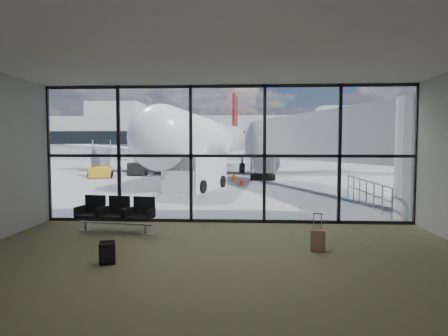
# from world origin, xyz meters

# --- Properties ---
(ground) EXTENTS (220.00, 220.00, 0.00)m
(ground) POSITION_xyz_m (0.00, 40.00, 0.00)
(ground) COLOR slate
(ground) RESTS_ON ground
(lounge_shell) EXTENTS (12.02, 8.01, 4.51)m
(lounge_shell) POSITION_xyz_m (0.00, -4.80, 2.65)
(lounge_shell) COLOR #6B6343
(lounge_shell) RESTS_ON ground
(glass_curtain_wall) EXTENTS (12.10, 0.12, 4.50)m
(glass_curtain_wall) POSITION_xyz_m (0.00, 0.00, 2.25)
(glass_curtain_wall) COLOR white
(glass_curtain_wall) RESTS_ON ground
(jet_bridge) EXTENTS (8.00, 16.50, 4.33)m
(jet_bridge) POSITION_xyz_m (4.90, 7.07, 2.76)
(jet_bridge) COLOR #949699
(jet_bridge) RESTS_ON ground
(apron_railing) EXTENTS (0.06, 5.46, 1.11)m
(apron_railing) POSITION_xyz_m (5.60, 3.50, 0.72)
(apron_railing) COLOR gray
(apron_railing) RESTS_ON ground
(far_terminal) EXTENTS (80.00, 12.20, 11.00)m
(far_terminal) POSITION_xyz_m (-0.59, 61.97, 4.21)
(far_terminal) COLOR #A6A7A2
(far_terminal) RESTS_ON ground
(tree_0) EXTENTS (4.95, 4.95, 7.12)m
(tree_0) POSITION_xyz_m (-45.00, 72.00, 4.63)
(tree_0) COLOR #382619
(tree_0) RESTS_ON ground
(tree_1) EXTENTS (5.61, 5.61, 8.07)m
(tree_1) POSITION_xyz_m (-39.00, 72.00, 5.25)
(tree_1) COLOR #382619
(tree_1) RESTS_ON ground
(tree_2) EXTENTS (6.27, 6.27, 9.03)m
(tree_2) POSITION_xyz_m (-33.00, 72.00, 5.88)
(tree_2) COLOR #382619
(tree_2) RESTS_ON ground
(tree_3) EXTENTS (4.95, 4.95, 7.12)m
(tree_3) POSITION_xyz_m (-27.00, 72.00, 4.63)
(tree_3) COLOR #382619
(tree_3) RESTS_ON ground
(tree_4) EXTENTS (5.61, 5.61, 8.07)m
(tree_4) POSITION_xyz_m (-21.00, 72.00, 5.25)
(tree_4) COLOR #382619
(tree_4) RESTS_ON ground
(tree_5) EXTENTS (6.27, 6.27, 9.03)m
(tree_5) POSITION_xyz_m (-15.00, 72.00, 5.88)
(tree_5) COLOR #382619
(tree_5) RESTS_ON ground
(seating_row) EXTENTS (2.32, 0.99, 1.04)m
(seating_row) POSITION_xyz_m (-3.21, -1.43, 0.57)
(seating_row) COLOR gray
(seating_row) RESTS_ON ground
(backpack) EXTENTS (0.38, 0.37, 0.50)m
(backpack) POSITION_xyz_m (-2.37, -4.48, 0.24)
(backpack) COLOR black
(backpack) RESTS_ON ground
(suitcase) EXTENTS (0.35, 0.27, 0.91)m
(suitcase) POSITION_xyz_m (2.30, -3.26, 0.27)
(suitcase) COLOR #84634A
(suitcase) RESTS_ON ground
(airliner) EXTENTS (31.56, 36.66, 9.45)m
(airliner) POSITION_xyz_m (-2.28, 23.70, 2.88)
(airliner) COLOR silver
(airliner) RESTS_ON ground
(service_van) EXTENTS (3.29, 5.05, 2.02)m
(service_van) POSITION_xyz_m (-2.23, 9.12, 1.04)
(service_van) COLOR silver
(service_van) RESTS_ON ground
(belt_loader) EXTENTS (1.73, 4.11, 1.87)m
(belt_loader) POSITION_xyz_m (-8.46, 19.85, 0.63)
(belt_loader) COLOR black
(belt_loader) RESTS_ON ground
(mobile_stairs) EXTENTS (2.51, 3.69, 2.38)m
(mobile_stairs) POSITION_xyz_m (-10.98, 17.30, 0.57)
(mobile_stairs) COLOR #CA9017
(mobile_stairs) RESTS_ON ground
(traffic_cone_a) EXTENTS (0.46, 0.46, 0.65)m
(traffic_cone_a) POSITION_xyz_m (-0.18, 14.81, 0.31)
(traffic_cone_a) COLOR #DF5A0B
(traffic_cone_a) RESTS_ON ground
(traffic_cone_b) EXTENTS (0.36, 0.36, 0.51)m
(traffic_cone_b) POSITION_xyz_m (0.37, 11.83, 0.24)
(traffic_cone_b) COLOR #FF370D
(traffic_cone_b) RESTS_ON ground
(traffic_cone_c) EXTENTS (0.37, 0.37, 0.53)m
(traffic_cone_c) POSITION_xyz_m (2.48, 16.63, 0.25)
(traffic_cone_c) COLOR #FF330D
(traffic_cone_c) RESTS_ON ground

